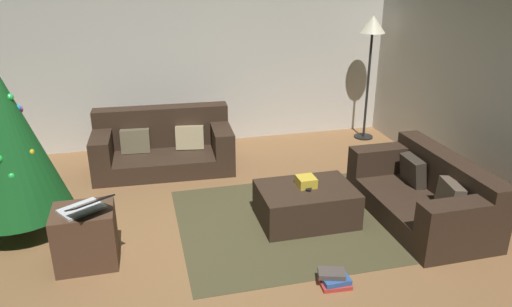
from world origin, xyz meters
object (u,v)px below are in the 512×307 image
Objects in this scene: laptop at (85,207)px; christmas_tree at (6,139)px; tv_remote at (310,188)px; side_table at (86,237)px; couch_left at (163,146)px; ottoman at (306,204)px; gift_box at (306,182)px; couch_right at (426,194)px; corner_lamp at (372,34)px; book_stack at (334,279)px.

christmas_tree is at bearing 131.61° from laptop.
side_table reaches higher than tv_remote.
laptop is at bearing 72.13° from couch_left.
ottoman is 1.83× the size of side_table.
couch_left is 2.09m from christmas_tree.
gift_box reaches higher than ottoman.
side_table is (-2.16, -0.23, -0.12)m from tv_remote.
laptop reaches higher than ottoman.
couch_right is at bearing 1.12° from laptop.
gift_box is (0.01, 0.04, 0.24)m from ottoman.
couch_right reaches higher than gift_box.
couch_right is 8.69× the size of gift_box.
couch_left is at bearing -172.40° from corner_lamp.
gift_box is 0.69× the size of book_stack.
couch_left reaches higher than laptop.
side_table is at bearing -140.98° from tv_remote.
side_table is at bearing -172.27° from gift_box.
couch_right is at bearing 0.18° from side_table.
couch_left reaches higher than gift_box.
christmas_tree is (-2.83, 0.52, 0.59)m from tv_remote.
ottoman is at bearing -99.75° from gift_box.
book_stack is (-1.36, -0.85, -0.21)m from couch_right.
ottoman reaches higher than book_stack.
corner_lamp is at bearing 20.58° from christmas_tree.
christmas_tree is (-1.49, -1.29, 0.68)m from couch_left.
corner_lamp reaches higher than side_table.
corner_lamp is (3.81, 2.49, 0.96)m from laptop.
couch_right is at bearing -10.27° from christmas_tree.
corner_lamp is (1.85, 3.28, 1.49)m from book_stack.
tv_remote is at bearing 79.53° from couch_right.
couch_right is 2.79m from corner_lamp.
corner_lamp reaches higher than gift_box.
couch_left is 6.34× the size of book_stack.
laptop reaches higher than book_stack.
ottoman is 0.20m from tv_remote.
corner_lamp is (3.03, 0.40, 1.25)m from couch_left.
couch_right is 1.72× the size of ottoman.
christmas_tree is at bearing 170.90° from gift_box.
side_table is at bearing -47.77° from christmas_tree.
tv_remote reaches higher than ottoman.
laptop is 0.29× the size of corner_lamp.
corner_lamp reaches higher than couch_left.
christmas_tree is 3.42× the size of side_table.
christmas_tree is at bearing 149.46° from book_stack.
ottoman is 2.15m from side_table.
couch_left is 3.33× the size of laptop.
tv_remote is 2.17m from side_table.
book_stack is (2.00, -0.84, -0.21)m from side_table.
gift_box is at bearing 82.81° from book_stack.
corner_lamp reaches higher than couch_right.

